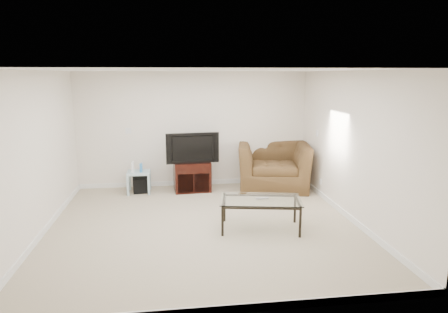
{
  "coord_description": "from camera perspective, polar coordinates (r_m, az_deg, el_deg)",
  "views": [
    {
      "loc": [
        -0.49,
        -6.19,
        2.44
      ],
      "look_at": [
        0.5,
        1.2,
        0.9
      ],
      "focal_mm": 32.0,
      "sensor_mm": 36.0,
      "label": 1
    }
  ],
  "objects": [
    {
      "name": "floor",
      "position": [
        6.67,
        -2.94,
        -9.81
      ],
      "size": [
        5.0,
        5.0,
        0.0
      ],
      "primitive_type": "plane",
      "color": "tan",
      "rests_on": "ground"
    },
    {
      "name": "ceiling",
      "position": [
        6.21,
        -3.18,
        12.2
      ],
      "size": [
        5.0,
        5.0,
        0.0
      ],
      "primitive_type": "plane",
      "color": "white",
      "rests_on": "ground"
    },
    {
      "name": "side_table",
      "position": [
        8.56,
        -12.04,
        -3.59
      ],
      "size": [
        0.47,
        0.47,
        0.45
      ],
      "primitive_type": null,
      "rotation": [
        0.0,
        0.0,
        0.01
      ],
      "color": "#C9EAF2",
      "rests_on": "floor"
    },
    {
      "name": "recliner",
      "position": [
        8.71,
        7.1,
        -0.23
      ],
      "size": [
        1.66,
        1.25,
        1.31
      ],
      "primitive_type": "imported",
      "rotation": [
        0.0,
        0.0,
        -0.19
      ],
      "color": "#4F3222",
      "rests_on": "floor"
    },
    {
      "name": "plate_back",
      "position": [
        8.8,
        -13.52,
        3.59
      ],
      "size": [
        0.12,
        0.02,
        0.12
      ],
      "primitive_type": "cube",
      "color": "white",
      "rests_on": "wall_back"
    },
    {
      "name": "subwoofer",
      "position": [
        8.59,
        -11.83,
        -3.97
      ],
      "size": [
        0.35,
        0.35,
        0.31
      ],
      "primitive_type": "cube",
      "rotation": [
        0.0,
        0.0,
        0.13
      ],
      "color": "black",
      "rests_on": "floor"
    },
    {
      "name": "remote",
      "position": [
        6.4,
        5.5,
        -5.95
      ],
      "size": [
        0.2,
        0.06,
        0.02
      ],
      "primitive_type": "cube",
      "rotation": [
        0.0,
        0.0,
        0.02
      ],
      "color": "#B2B2B7",
      "rests_on": "coffee_table"
    },
    {
      "name": "tv_stand",
      "position": [
        8.52,
        -4.58,
        -2.81
      ],
      "size": [
        0.79,
        0.58,
        0.63
      ],
      "primitive_type": null,
      "rotation": [
        0.0,
        0.0,
        0.07
      ],
      "color": "black",
      "rests_on": "floor"
    },
    {
      "name": "plate_right_outlet",
      "position": [
        8.34,
        13.61,
        -3.53
      ],
      "size": [
        0.02,
        0.08,
        0.12
      ],
      "primitive_type": "cube",
      "color": "white",
      "rests_on": "wall_right"
    },
    {
      "name": "game_console",
      "position": [
        8.47,
        -12.9,
        -1.5
      ],
      "size": [
        0.05,
        0.15,
        0.21
      ],
      "primitive_type": "cube",
      "rotation": [
        0.0,
        0.0,
        0.03
      ],
      "color": "white",
      "rests_on": "side_table"
    },
    {
      "name": "wall_left",
      "position": [
        6.61,
        -25.18,
        0.18
      ],
      "size": [
        0.02,
        5.0,
        2.5
      ],
      "primitive_type": "cube",
      "color": "silver",
      "rests_on": "ground"
    },
    {
      "name": "coffee_table",
      "position": [
        6.47,
        5.22,
        -8.19
      ],
      "size": [
        1.38,
        0.93,
        0.5
      ],
      "primitive_type": null,
      "rotation": [
        0.0,
        0.0,
        -0.18
      ],
      "color": "black",
      "rests_on": "floor"
    },
    {
      "name": "game_case",
      "position": [
        8.46,
        -11.76,
        -1.56
      ],
      "size": [
        0.05,
        0.13,
        0.18
      ],
      "primitive_type": "cube",
      "rotation": [
        0.0,
        0.0,
        -0.03
      ],
      "color": "#337FCC",
      "rests_on": "side_table"
    },
    {
      "name": "plate_right_switch",
      "position": [
        8.42,
        13.18,
        3.24
      ],
      "size": [
        0.02,
        0.09,
        0.13
      ],
      "primitive_type": "cube",
      "color": "white",
      "rests_on": "wall_right"
    },
    {
      "name": "wall_right",
      "position": [
        6.97,
        17.89,
        1.27
      ],
      "size": [
        0.02,
        5.0,
        2.5
      ],
      "primitive_type": "cube",
      "color": "silver",
      "rests_on": "ground"
    },
    {
      "name": "wall_back",
      "position": [
        8.78,
        -4.37,
        3.86
      ],
      "size": [
        5.0,
        0.02,
        2.5
      ],
      "primitive_type": "cube",
      "color": "silver",
      "rests_on": "ground"
    },
    {
      "name": "television",
      "position": [
        8.35,
        -4.62,
        1.35
      ],
      "size": [
        1.04,
        0.3,
        0.63
      ],
      "primitive_type": "imported",
      "rotation": [
        0.0,
        0.0,
        0.09
      ],
      "color": "black",
      "rests_on": "tv_stand"
    },
    {
      "name": "dvd_player",
      "position": [
        8.43,
        -4.56,
        -1.49
      ],
      "size": [
        0.43,
        0.32,
        0.06
      ],
      "primitive_type": "cube",
      "rotation": [
        0.0,
        0.0,
        0.07
      ],
      "color": "black",
      "rests_on": "tv_stand"
    }
  ]
}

